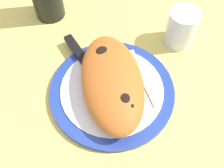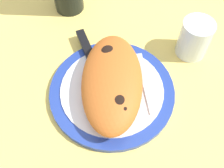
{
  "view_description": "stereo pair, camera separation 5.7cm",
  "coord_description": "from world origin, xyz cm",
  "px_view_note": "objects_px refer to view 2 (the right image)",
  "views": [
    {
      "loc": [
        -30.05,
        4.41,
        51.72
      ],
      "look_at": [
        0.0,
        0.0,
        3.65
      ],
      "focal_mm": 42.96,
      "sensor_mm": 36.0,
      "label": 1
    },
    {
      "loc": [
        -30.34,
        -1.26,
        51.72
      ],
      "look_at": [
        0.0,
        0.0,
        3.65
      ],
      "focal_mm": 42.96,
      "sensor_mm": 36.0,
      "label": 2
    }
  ],
  "objects_px": {
    "calzone": "(111,81)",
    "water_glass": "(194,40)",
    "plate": "(112,91)",
    "knife": "(90,56)",
    "fork": "(143,76)"
  },
  "relations": [
    {
      "from": "plate",
      "to": "knife",
      "type": "xyz_separation_m",
      "value": [
        0.09,
        0.05,
        0.01
      ]
    },
    {
      "from": "plate",
      "to": "calzone",
      "type": "bearing_deg",
      "value": 91.42
    },
    {
      "from": "fork",
      "to": "knife",
      "type": "xyz_separation_m",
      "value": [
        0.05,
        0.12,
        0.0
      ]
    },
    {
      "from": "water_glass",
      "to": "plate",
      "type": "bearing_deg",
      "value": 124.2
    },
    {
      "from": "calzone",
      "to": "water_glass",
      "type": "relative_size",
      "value": 2.69
    },
    {
      "from": "calzone",
      "to": "water_glass",
      "type": "height_order",
      "value": "water_glass"
    },
    {
      "from": "calzone",
      "to": "fork",
      "type": "distance_m",
      "value": 0.08
    },
    {
      "from": "water_glass",
      "to": "calzone",
      "type": "bearing_deg",
      "value": 123.9
    },
    {
      "from": "plate",
      "to": "fork",
      "type": "bearing_deg",
      "value": -62.87
    },
    {
      "from": "plate",
      "to": "knife",
      "type": "bearing_deg",
      "value": 32.64
    },
    {
      "from": "plate",
      "to": "fork",
      "type": "distance_m",
      "value": 0.08
    },
    {
      "from": "calzone",
      "to": "knife",
      "type": "relative_size",
      "value": 1.12
    },
    {
      "from": "fork",
      "to": "water_glass",
      "type": "distance_m",
      "value": 0.15
    },
    {
      "from": "knife",
      "to": "water_glass",
      "type": "xyz_separation_m",
      "value": [
        0.04,
        -0.24,
        0.02
      ]
    },
    {
      "from": "calzone",
      "to": "water_glass",
      "type": "xyz_separation_m",
      "value": [
        0.13,
        -0.19,
        -0.01
      ]
    }
  ]
}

